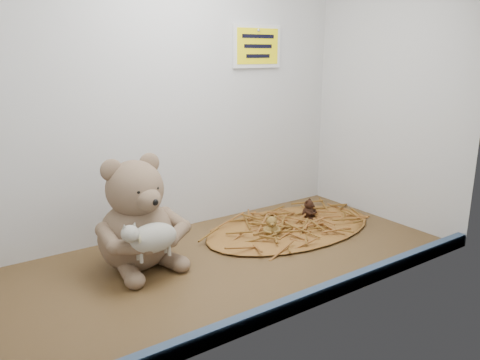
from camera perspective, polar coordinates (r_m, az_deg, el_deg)
alcove_shell at (r=121.37cm, az=-3.69°, el=11.46°), size 120.40×60.20×90.40cm
front_rail at (r=104.21cm, az=7.89°, el=-14.29°), size 119.28×2.20×3.60cm
straw_bed at (r=146.77cm, az=6.18°, el=-5.76°), size 58.20×33.79×1.13cm
main_teddy at (r=119.74cm, az=-12.69°, el=-3.90°), size 26.28×27.39×28.84cm
toy_lamb at (r=111.91cm, az=-10.56°, el=-6.97°), size 15.36×9.37×9.92cm
mini_teddy_tan at (r=137.30cm, az=3.85°, el=-5.52°), size 7.18×7.29×6.44cm
mini_teddy_brown at (r=153.94cm, az=8.33°, el=-3.37°), size 6.86×6.99×6.27cm
wall_sign at (r=154.83cm, az=2.08°, el=15.99°), size 16.00×1.20×11.00cm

